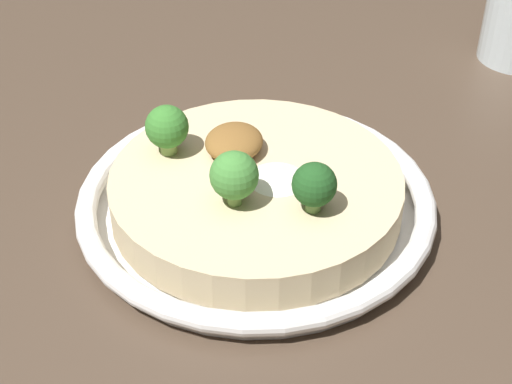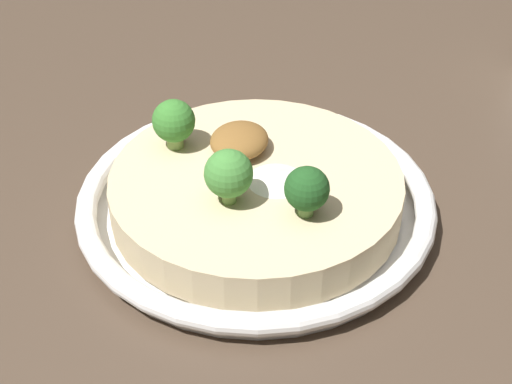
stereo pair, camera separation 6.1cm
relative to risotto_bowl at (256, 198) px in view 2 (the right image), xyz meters
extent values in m
plane|color=#47382B|center=(0.00, 0.00, -0.02)|extent=(6.00, 6.00, 0.00)
cylinder|color=white|center=(0.00, 0.00, -0.01)|extent=(0.27, 0.27, 0.01)
torus|color=white|center=(0.00, 0.00, 0.00)|extent=(0.28, 0.28, 0.02)
cylinder|color=#CCB78E|center=(0.00, 0.00, 0.01)|extent=(0.23, 0.23, 0.03)
cone|color=white|center=(0.00, 0.02, 0.03)|extent=(0.05, 0.05, 0.01)
ellipsoid|color=brown|center=(-0.03, -0.03, 0.03)|extent=(0.05, 0.05, 0.02)
cylinder|color=#84A856|center=(-0.01, -0.08, 0.03)|extent=(0.02, 0.02, 0.02)
sphere|color=#387A2D|center=(-0.01, -0.08, 0.05)|extent=(0.03, 0.03, 0.03)
cylinder|color=#668E47|center=(0.03, 0.05, 0.03)|extent=(0.01, 0.01, 0.02)
sphere|color=#1E4C1E|center=(0.03, 0.05, 0.04)|extent=(0.03, 0.03, 0.03)
cylinder|color=#759E4C|center=(0.04, -0.01, 0.03)|extent=(0.02, 0.02, 0.02)
sphere|color=#428438|center=(0.04, -0.01, 0.05)|extent=(0.04, 0.04, 0.04)
camera|label=1|loc=(0.47, 0.12, 0.38)|focal=55.00mm
camera|label=2|loc=(0.45, 0.18, 0.38)|focal=55.00mm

